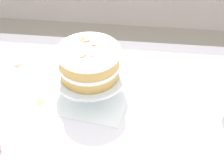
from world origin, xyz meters
name	(u,v)px	position (x,y,z in m)	size (l,w,h in m)	color
dining_table	(126,132)	(0.00, -0.02, 0.65)	(1.40, 1.00, 0.74)	white
linen_napkin	(91,93)	(-0.16, 0.10, 0.74)	(0.32, 0.32, 0.00)	white
cake_stand	(90,78)	(-0.16, 0.10, 0.82)	(0.29, 0.29, 0.10)	silver
layer_cake	(89,62)	(-0.16, 0.10, 0.90)	(0.24, 0.24, 0.13)	tan
loose_petal_0	(18,65)	(-0.52, 0.25, 0.74)	(0.03, 0.02, 0.01)	#E56B51
loose_petal_1	(39,101)	(-0.36, 0.02, 0.74)	(0.04, 0.02, 0.00)	yellow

